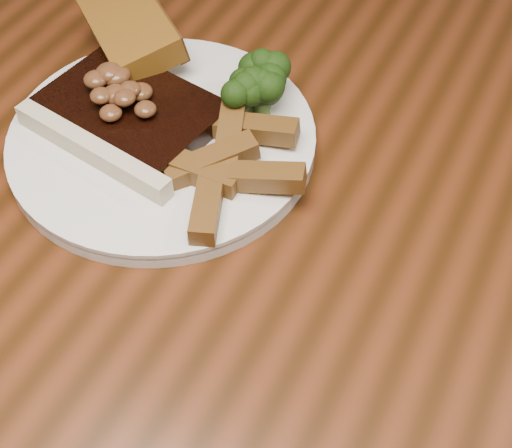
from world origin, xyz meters
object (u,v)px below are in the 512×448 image
Objects in this scene: chair_far at (346,5)px; potato_wedges at (225,169)px; garlic_bread at (133,47)px; plate at (163,141)px; steak at (127,115)px; dining_table at (248,309)px.

potato_wedges is (0.14, -0.69, 0.30)m from chair_far.
garlic_bread reaches higher than potato_wedges.
plate is 0.04m from steak.
garlic_bread is at bearing 128.40° from steak.
plate is at bearing 165.19° from potato_wedges.
potato_wedges is (0.11, -0.02, 0.00)m from steak.
steak is at bearing 156.96° from dining_table.
steak is (-0.03, -0.00, 0.02)m from plate.
garlic_bread reaches higher than plate.
dining_table is at bearing 1.26° from garlic_bread.
dining_table is 0.17m from plate.
chair_far reaches higher than potato_wedges.
plate is 2.27× the size of garlic_bread.
dining_table is at bearing -14.19° from steak.
potato_wedges is (0.16, -0.10, -0.00)m from garlic_bread.
dining_table is at bearing 128.60° from chair_far.
dining_table is 0.28m from garlic_bread.
plate is at bearing 11.10° from steak.
potato_wedges is at bearing -14.81° from plate.
potato_wedges reaches higher than steak.
potato_wedges is at bearing 4.73° from garlic_bread.
chair_far reaches higher than dining_table.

